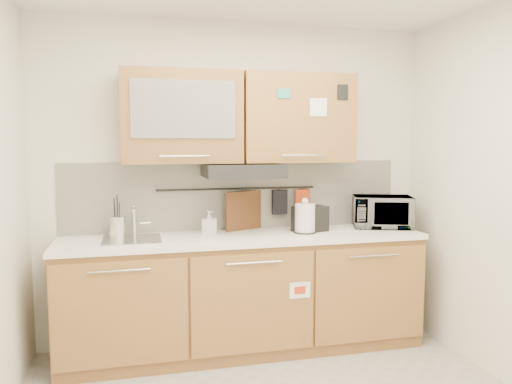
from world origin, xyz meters
TOP-DOWN VIEW (x-y plane):
  - wall_back at (0.00, 1.50)m, footprint 3.20×0.00m
  - base_cabinet at (0.00, 1.19)m, footprint 2.80×0.64m
  - countertop at (0.00, 1.19)m, footprint 2.82×0.62m
  - backsplash at (0.00, 1.49)m, footprint 2.80×0.02m
  - upper_cabinets at (-0.00, 1.32)m, footprint 1.82×0.37m
  - range_hood at (0.00, 1.25)m, footprint 0.60×0.46m
  - sink at (-0.85, 1.21)m, footprint 0.42×0.40m
  - utensil_rail at (0.00, 1.45)m, footprint 1.30×0.02m
  - utensil_crock at (-0.95, 1.33)m, footprint 0.16×0.16m
  - kettle at (0.49, 1.18)m, footprint 0.21×0.20m
  - toaster at (0.55, 1.23)m, footprint 0.30×0.23m
  - microwave at (1.21, 1.27)m, footprint 0.56×0.47m
  - soap_bottle at (-0.26, 1.29)m, footprint 0.12×0.12m
  - cutting_board at (0.06, 1.44)m, footprint 0.36×0.17m
  - oven_mitt at (0.04, 1.44)m, footprint 0.14×0.09m
  - dark_pouch at (0.36, 1.44)m, footprint 0.13×0.04m
  - pot_holder at (0.56, 1.44)m, footprint 0.13×0.04m

SIDE VIEW (x-z plane):
  - base_cabinet at x=0.00m, z-range -0.03..0.85m
  - countertop at x=0.00m, z-range 0.88..0.92m
  - sink at x=-0.85m, z-range 0.79..1.05m
  - utensil_crock at x=-0.95m, z-range 0.84..1.17m
  - cutting_board at x=0.06m, z-range 0.78..1.24m
  - soap_bottle at x=-0.26m, z-range 0.92..1.11m
  - toaster at x=0.55m, z-range 0.92..1.13m
  - kettle at x=0.49m, z-range 0.89..1.17m
  - microwave at x=1.21m, z-range 0.92..1.19m
  - oven_mitt at x=0.04m, z-range 1.01..1.24m
  - dark_pouch at x=0.36m, z-range 1.04..1.24m
  - pot_holder at x=0.56m, z-range 1.08..1.24m
  - backsplash at x=0.00m, z-range 0.92..1.48m
  - utensil_rail at x=0.00m, z-range 1.25..1.27m
  - wall_back at x=0.00m, z-range -0.30..2.90m
  - range_hood at x=0.00m, z-range 1.37..1.47m
  - upper_cabinets at x=0.00m, z-range 1.48..2.18m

